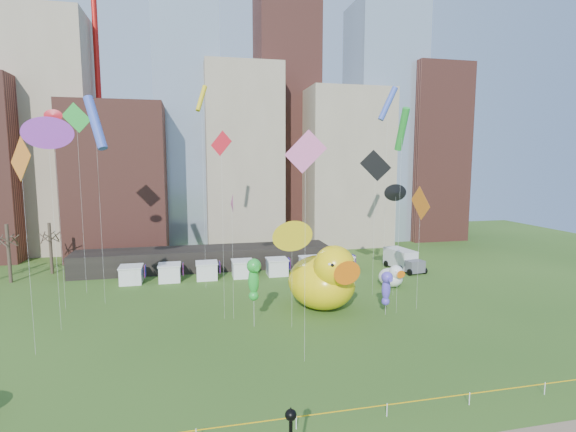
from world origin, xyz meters
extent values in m
plane|color=#2E541A|center=(0.00, 0.00, 0.00)|extent=(160.00, 160.00, 0.00)
cube|color=gray|center=(-30.00, 62.00, 21.00)|extent=(14.00, 12.00, 42.00)
cube|color=brown|center=(-18.00, 56.00, 13.00)|extent=(16.00, 14.00, 26.00)
cube|color=#8C9EB2|center=(-6.00, 64.00, 27.50)|extent=(12.00, 12.00, 55.00)
cube|color=gray|center=(4.00, 60.00, 17.00)|extent=(14.00, 14.00, 34.00)
cube|color=brown|center=(14.00, 66.00, 34.00)|extent=(12.00, 12.00, 68.00)
cube|color=gray|center=(24.00, 58.00, 15.00)|extent=(16.00, 14.00, 30.00)
cube|color=#8C9EB2|center=(34.00, 62.00, 24.00)|extent=(14.00, 12.00, 48.00)
cube|color=brown|center=(44.00, 60.00, 18.00)|extent=(12.00, 12.00, 36.00)
cylinder|color=red|center=(-22.00, 64.00, 38.00)|extent=(1.00, 1.00, 76.00)
cylinder|color=red|center=(30.00, 64.00, 38.00)|extent=(1.00, 1.00, 76.00)
cube|color=black|center=(-4.00, 42.00, 1.60)|extent=(38.00, 6.00, 3.20)
cube|color=white|center=(-14.00, 36.00, 1.10)|extent=(2.80, 2.80, 2.20)
cube|color=red|center=(-12.20, 36.00, 1.60)|extent=(0.08, 1.40, 1.60)
cube|color=white|center=(-9.00, 36.00, 1.10)|extent=(2.80, 2.80, 2.20)
cube|color=red|center=(-7.20, 36.00, 1.60)|extent=(0.08, 1.40, 1.60)
cube|color=white|center=(-4.00, 36.00, 1.10)|extent=(2.80, 2.80, 2.20)
cube|color=red|center=(-2.20, 36.00, 1.60)|extent=(0.08, 1.40, 1.60)
cube|color=white|center=(1.00, 36.00, 1.10)|extent=(2.80, 2.80, 2.20)
cube|color=red|center=(2.80, 36.00, 1.60)|extent=(0.08, 1.40, 1.60)
cube|color=white|center=(6.00, 36.00, 1.10)|extent=(2.80, 2.80, 2.20)
cube|color=red|center=(7.80, 36.00, 1.60)|extent=(0.08, 1.40, 1.60)
cube|color=white|center=(11.00, 36.00, 1.10)|extent=(2.80, 2.80, 2.20)
cube|color=red|center=(12.80, 36.00, 1.60)|extent=(0.08, 1.40, 1.60)
cube|color=white|center=(16.00, 36.00, 1.10)|extent=(2.80, 2.80, 2.20)
cube|color=red|center=(17.80, 36.00, 1.60)|extent=(0.08, 1.40, 1.60)
cylinder|color=#382B21|center=(-30.00, 40.00, 4.00)|extent=(0.44, 0.44, 8.00)
cylinder|color=#382B21|center=(-26.00, 44.00, 3.75)|extent=(0.44, 0.44, 7.50)
cylinder|color=white|center=(0.00, 0.00, 0.45)|extent=(0.06, 0.06, 0.90)
cylinder|color=white|center=(6.00, 0.00, 0.45)|extent=(0.06, 0.06, 0.90)
cylinder|color=white|center=(12.00, 0.00, 0.45)|extent=(0.06, 0.06, 0.90)
cylinder|color=white|center=(18.00, 0.00, 0.45)|extent=(0.06, 0.06, 0.90)
cube|color=#ECAE0C|center=(0.00, 0.00, 0.80)|extent=(50.00, 0.02, 0.07)
ellipsoid|color=yellow|center=(8.04, 20.99, 2.95)|extent=(8.89, 9.82, 5.90)
ellipsoid|color=yellow|center=(7.29, 24.17, 2.80)|extent=(2.26, 1.93, 2.39)
sphere|color=yellow|center=(8.65, 18.42, 5.33)|extent=(5.35, 5.35, 4.44)
cone|color=orange|center=(9.09, 16.59, 5.18)|extent=(2.84, 2.51, 2.44)
sphere|color=white|center=(7.75, 16.95, 5.92)|extent=(0.80, 0.80, 0.80)
sphere|color=white|center=(10.12, 17.52, 5.92)|extent=(0.80, 0.80, 0.80)
sphere|color=black|center=(7.83, 16.58, 5.92)|extent=(0.40, 0.40, 0.40)
sphere|color=black|center=(10.21, 17.15, 5.92)|extent=(0.40, 0.40, 0.40)
ellipsoid|color=white|center=(19.36, 26.88, 1.21)|extent=(3.49, 3.91, 2.43)
ellipsoid|color=white|center=(19.13, 28.21, 1.15)|extent=(0.90, 0.76, 0.98)
sphere|color=white|center=(19.54, 25.81, 2.19)|extent=(2.11, 2.11, 1.83)
cone|color=orange|center=(19.68, 25.05, 2.13)|extent=(1.13, 0.98, 1.00)
sphere|color=white|center=(19.13, 25.23, 2.44)|extent=(0.33, 0.33, 0.33)
sphere|color=white|center=(20.12, 25.40, 2.44)|extent=(0.33, 0.33, 0.33)
sphere|color=black|center=(19.16, 25.08, 2.44)|extent=(0.16, 0.16, 0.16)
sphere|color=black|center=(20.15, 25.25, 2.44)|extent=(0.16, 0.16, 0.16)
cylinder|color=silver|center=(-0.11, 17.12, 2.36)|extent=(0.03, 0.03, 4.72)
ellipsoid|color=green|center=(-0.11, 17.12, 4.72)|extent=(1.18, 1.00, 2.76)
sphere|color=green|center=(-0.11, 16.97, 6.20)|extent=(1.56, 1.56, 1.41)
cone|color=green|center=(-0.11, 16.33, 6.13)|extent=(0.59, 0.93, 0.49)
sphere|color=green|center=(-0.11, 17.17, 3.14)|extent=(0.99, 0.99, 0.99)
cylinder|color=silver|center=(14.08, 17.27, 1.43)|extent=(0.03, 0.03, 2.86)
ellipsoid|color=#5846D2|center=(14.08, 17.27, 2.86)|extent=(0.96, 0.79, 2.42)
sphere|color=#5846D2|center=(14.08, 17.12, 4.16)|extent=(1.25, 1.25, 1.23)
cone|color=#5846D2|center=(14.08, 16.57, 4.09)|extent=(0.44, 0.78, 0.43)
sphere|color=#5846D2|center=(14.08, 17.32, 1.47)|extent=(0.86, 0.86, 0.86)
sphere|color=black|center=(-1.75, -6.00, 4.81)|extent=(0.54, 0.54, 0.54)
cone|color=black|center=(-1.75, -6.00, 5.10)|extent=(0.19, 0.19, 0.24)
cube|color=silver|center=(25.15, 35.53, 1.66)|extent=(3.41, 5.70, 2.68)
cube|color=#595960|center=(25.70, 32.16, 1.12)|extent=(2.74, 2.30, 1.71)
cylinder|color=black|center=(24.14, 33.41, 0.48)|extent=(0.42, 0.99, 0.96)
cylinder|color=black|center=(26.78, 33.85, 0.48)|extent=(0.42, 0.99, 0.96)
cylinder|color=black|center=(23.55, 37.00, 0.48)|extent=(0.42, 0.99, 0.96)
cylinder|color=black|center=(26.19, 37.44, 0.48)|extent=(0.42, 0.99, 0.96)
cylinder|color=silver|center=(-19.87, 26.96, 10.57)|extent=(0.02, 0.02, 21.13)
cone|color=red|center=(-19.87, 26.96, 21.13)|extent=(1.26, 0.20, 1.25)
cylinder|color=silver|center=(-1.89, 19.63, 6.04)|extent=(0.02, 0.02, 12.09)
cone|color=pink|center=(-1.89, 19.63, 12.09)|extent=(0.43, 1.96, 1.94)
cylinder|color=silver|center=(15.55, 24.05, 7.91)|extent=(0.02, 0.02, 15.82)
cube|color=black|center=(15.55, 24.05, 15.82)|extent=(3.57, 1.18, 3.74)
cylinder|color=silver|center=(15.50, 17.58, 9.79)|extent=(0.02, 0.02, 19.59)
cylinder|color=green|center=(15.50, 17.58, 19.59)|extent=(0.97, 2.63, 4.39)
cylinder|color=silver|center=(3.52, 16.14, 4.59)|extent=(0.02, 0.02, 9.18)
cone|color=yellow|center=(3.52, 16.14, 9.18)|extent=(2.95, 1.17, 2.96)
cylinder|color=silver|center=(-15.88, 27.80, 10.26)|extent=(0.02, 0.02, 20.51)
cylinder|color=blue|center=(-15.88, 27.80, 20.51)|extent=(3.05, 3.44, 6.09)
cylinder|color=silver|center=(18.23, 18.15, 5.92)|extent=(0.02, 0.02, 11.84)
cube|color=orange|center=(18.23, 18.15, 11.84)|extent=(0.21, 3.64, 3.64)
cylinder|color=silver|center=(-18.56, 20.32, 9.45)|extent=(0.02, 0.02, 18.89)
cone|color=purple|center=(-18.56, 20.32, 18.89)|extent=(2.97, 0.81, 2.95)
cylinder|color=silver|center=(-2.82, 19.85, 9.04)|extent=(0.02, 0.02, 18.08)
cube|color=red|center=(-2.82, 19.85, 18.08)|extent=(1.97, 1.61, 2.51)
cylinder|color=silver|center=(2.82, 8.65, 8.52)|extent=(0.02, 0.02, 17.05)
cube|color=pink|center=(2.82, 8.65, 17.05)|extent=(3.02, 1.52, 3.36)
cylinder|color=silver|center=(17.98, 23.41, 6.30)|extent=(0.02, 0.02, 12.60)
cone|color=black|center=(17.98, 23.41, 12.60)|extent=(2.05, 0.46, 2.04)
cylinder|color=silver|center=(-18.85, 32.44, 10.72)|extent=(0.02, 0.02, 21.43)
cube|color=green|center=(-18.85, 32.44, 21.43)|extent=(3.46, 0.89, 3.56)
cylinder|color=silver|center=(-4.30, 31.35, 11.98)|extent=(0.02, 0.02, 23.97)
cylinder|color=yellow|center=(-4.30, 31.35, 23.97)|extent=(1.74, 1.83, 3.33)
cylinder|color=silver|center=(18.35, 27.03, 11.72)|extent=(0.02, 0.02, 23.45)
cylinder|color=blue|center=(18.35, 27.03, 23.45)|extent=(2.51, 0.74, 4.27)
cylinder|color=silver|center=(-19.12, 14.83, 8.24)|extent=(0.02, 0.02, 16.49)
cube|color=orange|center=(-19.12, 14.83, 16.49)|extent=(2.43, 2.76, 3.65)
camera|label=1|loc=(-5.94, -23.94, 16.28)|focal=27.00mm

